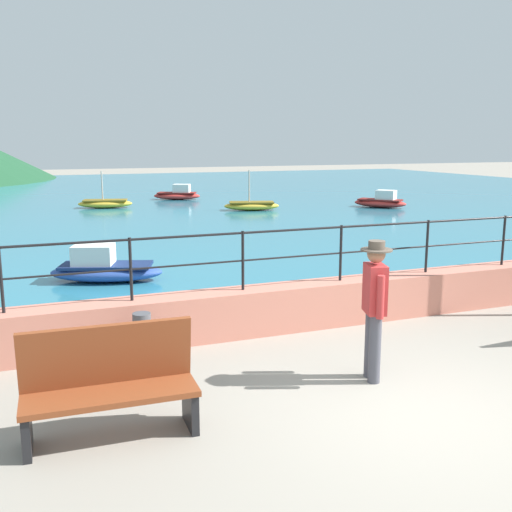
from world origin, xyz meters
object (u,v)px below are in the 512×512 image
at_px(boat_1, 252,205).
at_px(boat_5, 104,268).
at_px(bench_main, 110,382).
at_px(boat_0, 381,201).
at_px(person_walking, 374,303).
at_px(boat_3, 105,203).
at_px(boat_4, 178,194).
at_px(bollard, 142,338).

relative_size(boat_1, boat_5, 1.00).
relative_size(bench_main, boat_0, 0.74).
distance_m(person_walking, boat_5, 6.81).
distance_m(boat_3, boat_5, 13.99).
bearing_deg(boat_4, boat_0, -41.84).
height_order(boat_1, boat_3, boat_1).
bearing_deg(boat_0, bollard, -132.35).
relative_size(boat_1, boat_3, 1.01).
height_order(bollard, boat_4, boat_4).
xyz_separation_m(boat_0, boat_5, (-13.05, -9.69, 0.00)).
bearing_deg(bollard, boat_4, 74.81).
bearing_deg(boat_0, boat_4, 138.16).
bearing_deg(boat_3, bench_main, -97.14).
height_order(bollard, boat_5, boat_5).
xyz_separation_m(bench_main, boat_5, (0.76, 6.57, -0.23)).
bearing_deg(bollard, boat_0, 47.65).
bearing_deg(boat_5, bench_main, -96.62).
bearing_deg(boat_3, boat_4, 32.77).
relative_size(person_walking, boat_1, 0.71).
bearing_deg(boat_1, bollard, -115.82).
bearing_deg(boat_0, boat_5, -143.41).
distance_m(boat_0, boat_3, 12.01).
bearing_deg(boat_1, boat_0, -10.46).
bearing_deg(person_walking, boat_4, 82.01).
xyz_separation_m(bench_main, bollard, (0.66, 1.83, -0.21)).
bearing_deg(boat_5, person_walking, -68.85).
height_order(bench_main, person_walking, person_walking).
distance_m(bench_main, person_walking, 3.24).
distance_m(person_walking, boat_1, 17.77).
relative_size(boat_3, boat_5, 0.99).
relative_size(bench_main, boat_5, 0.70).
distance_m(bollard, boat_3, 18.71).
bearing_deg(boat_3, bollard, -95.81).
xyz_separation_m(boat_4, boat_5, (-5.63, -16.34, 0.00)).
bearing_deg(boat_4, bench_main, -105.58).
relative_size(bollard, boat_0, 0.30).
relative_size(bollard, boat_3, 0.28).
bearing_deg(boat_4, boat_5, -109.00).
relative_size(boat_0, boat_5, 0.94).
relative_size(bench_main, boat_4, 0.70).
distance_m(boat_0, boat_1, 5.76).
xyz_separation_m(bollard, boat_0, (13.15, 14.43, -0.02)).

